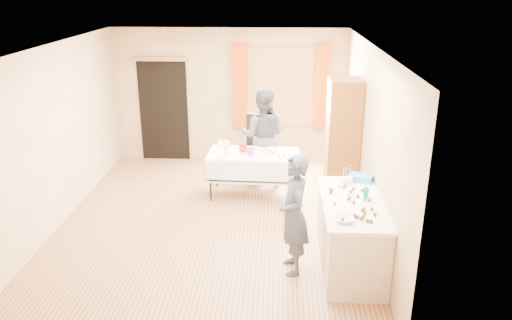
{
  "coord_description": "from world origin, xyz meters",
  "views": [
    {
      "loc": [
        0.96,
        -6.76,
        3.45
      ],
      "look_at": [
        0.65,
        0.0,
        0.99
      ],
      "focal_mm": 35.0,
      "sensor_mm": 36.0,
      "label": 1
    }
  ],
  "objects_px": {
    "cabinet": "(342,142)",
    "woman": "(263,136)",
    "girl": "(294,214)",
    "chair": "(258,157)",
    "party_table": "(253,170)",
    "counter": "(351,235)"
  },
  "relations": [
    {
      "from": "party_table",
      "to": "woman",
      "type": "height_order",
      "value": "woman"
    },
    {
      "from": "girl",
      "to": "woman",
      "type": "distance_m",
      "value": 2.96
    },
    {
      "from": "chair",
      "to": "cabinet",
      "type": "bearing_deg",
      "value": -35.72
    },
    {
      "from": "cabinet",
      "to": "party_table",
      "type": "xyz_separation_m",
      "value": [
        -1.43,
        0.14,
        -0.56
      ]
    },
    {
      "from": "cabinet",
      "to": "chair",
      "type": "distance_m",
      "value": 1.91
    },
    {
      "from": "cabinet",
      "to": "chair",
      "type": "height_order",
      "value": "cabinet"
    },
    {
      "from": "woman",
      "to": "party_table",
      "type": "bearing_deg",
      "value": 85.2
    },
    {
      "from": "counter",
      "to": "woman",
      "type": "height_order",
      "value": "woman"
    },
    {
      "from": "girl",
      "to": "woman",
      "type": "height_order",
      "value": "woman"
    },
    {
      "from": "party_table",
      "to": "woman",
      "type": "xyz_separation_m",
      "value": [
        0.14,
        0.63,
        0.41
      ]
    },
    {
      "from": "party_table",
      "to": "chair",
      "type": "height_order",
      "value": "chair"
    },
    {
      "from": "chair",
      "to": "girl",
      "type": "height_order",
      "value": "girl"
    },
    {
      "from": "cabinet",
      "to": "woman",
      "type": "relative_size",
      "value": 1.18
    },
    {
      "from": "party_table",
      "to": "chair",
      "type": "relative_size",
      "value": 1.38
    },
    {
      "from": "woman",
      "to": "chair",
      "type": "bearing_deg",
      "value": -65.25
    },
    {
      "from": "counter",
      "to": "girl",
      "type": "relative_size",
      "value": 1.05
    },
    {
      "from": "counter",
      "to": "chair",
      "type": "height_order",
      "value": "chair"
    },
    {
      "from": "counter",
      "to": "party_table",
      "type": "bearing_deg",
      "value": 121.34
    },
    {
      "from": "woman",
      "to": "counter",
      "type": "bearing_deg",
      "value": 120.72
    },
    {
      "from": "party_table",
      "to": "counter",
      "type": "bearing_deg",
      "value": -56.02
    },
    {
      "from": "cabinet",
      "to": "girl",
      "type": "relative_size",
      "value": 1.31
    },
    {
      "from": "cabinet",
      "to": "counter",
      "type": "bearing_deg",
      "value": -92.8
    }
  ]
}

